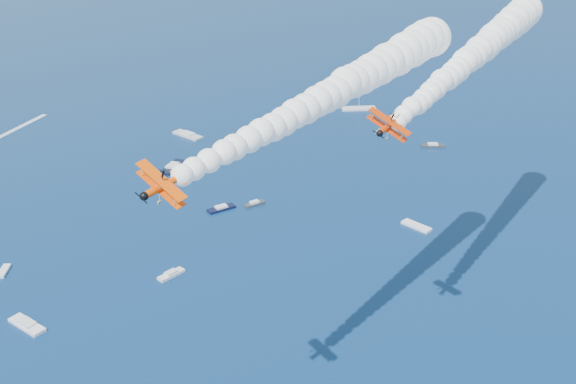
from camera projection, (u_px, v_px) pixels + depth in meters
biplane_lead at (388, 126)px, 109.13m from camera, size 9.34×10.43×7.47m
biplane_trail at (163, 186)px, 87.24m from camera, size 9.37×10.77×7.94m
smoke_trail_lead at (472, 57)px, 134.65m from camera, size 74.84×58.40×12.94m
smoke_trail_trail at (331, 93)px, 111.06m from camera, size 74.46×49.36×12.94m
spectator_boats at (84, 224)px, 194.46m from camera, size 236.05×172.46×0.70m
boat_wakes at (90, 243)px, 185.83m from camera, size 279.66×194.09×0.04m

